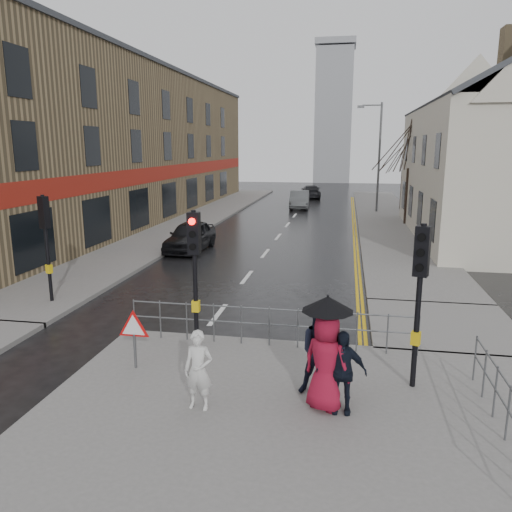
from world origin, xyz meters
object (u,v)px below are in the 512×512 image
at_px(pedestrian_a, 198,370).
at_px(pedestrian_d, 341,372).
at_px(pedestrian_b, 321,350).
at_px(car_parked, 190,236).
at_px(pedestrian_with_umbrella, 326,351).
at_px(car_mid, 299,200).

xyz_separation_m(pedestrian_a, pedestrian_d, (2.63, 0.36, 0.03)).
distance_m(pedestrian_b, car_parked, 15.36).
bearing_deg(pedestrian_b, pedestrian_with_umbrella, -86.26).
xyz_separation_m(pedestrian_with_umbrella, pedestrian_d, (0.29, -0.05, -0.37)).
distance_m(pedestrian_b, pedestrian_d, 0.76).
distance_m(pedestrian_with_umbrella, pedestrian_d, 0.47).
xyz_separation_m(pedestrian_with_umbrella, car_parked, (-7.16, 14.24, -0.59)).
bearing_deg(pedestrian_b, pedestrian_a, -163.04).
height_order(pedestrian_with_umbrella, car_parked, pedestrian_with_umbrella).
xyz_separation_m(pedestrian_a, car_parked, (-4.82, 14.64, -0.19)).
relative_size(car_parked, car_mid, 0.98).
bearing_deg(car_parked, pedestrian_with_umbrella, -62.17).
bearing_deg(pedestrian_a, car_mid, 94.54).
xyz_separation_m(pedestrian_b, car_parked, (-7.05, 13.65, -0.34)).
distance_m(pedestrian_a, car_parked, 15.42).
xyz_separation_m(pedestrian_b, pedestrian_with_umbrella, (0.11, -0.59, 0.25)).
xyz_separation_m(car_parked, car_mid, (3.63, 17.96, -0.01)).
relative_size(pedestrian_with_umbrella, car_mid, 0.51).
bearing_deg(pedestrian_b, car_parked, 110.22).
height_order(pedestrian_a, pedestrian_with_umbrella, pedestrian_with_umbrella).
height_order(pedestrian_b, car_mid, pedestrian_b).
xyz_separation_m(pedestrian_b, pedestrian_d, (0.40, -0.63, -0.12)).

